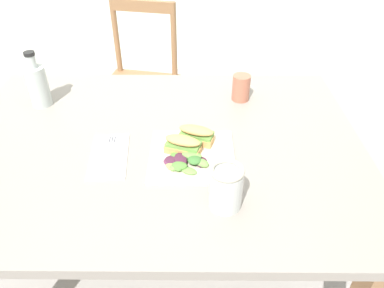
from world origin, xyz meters
TOP-DOWN VIEW (x-y plane):
  - ground_plane at (0.00, 0.00)m, footprint 9.26×9.26m
  - dining_table at (0.11, -0.09)m, footprint 1.29×0.94m
  - chair_wooden_far at (-0.08, 0.87)m, footprint 0.47×0.47m
  - plate_lunch at (0.22, -0.17)m, footprint 0.25×0.25m
  - sandwich_half_front at (0.20, -0.15)m, footprint 0.12×0.08m
  - sandwich_half_back at (0.24, -0.10)m, footprint 0.12×0.08m
  - salad_mixed_greens at (0.20, -0.21)m, footprint 0.14×0.12m
  - napkin_folded at (-0.02, -0.16)m, footprint 0.13×0.23m
  - fork_on_napkin at (-0.02, -0.15)m, footprint 0.03×0.19m
  - bottle_cold_brew at (-0.32, 0.14)m, footprint 0.07×0.07m
  - mason_jar_iced_tea at (0.31, -0.36)m, footprint 0.09×0.09m
  - cup_extra_side at (0.40, 0.18)m, footprint 0.06×0.06m

SIDE VIEW (x-z plane):
  - ground_plane at x=0.00m, z-range 0.00..0.00m
  - chair_wooden_far at x=-0.08m, z-range 0.01..0.88m
  - dining_table at x=0.11m, z-range 0.25..0.99m
  - napkin_folded at x=-0.02m, z-range 0.74..0.74m
  - plate_lunch at x=0.22m, z-range 0.74..0.75m
  - fork_on_napkin at x=-0.02m, z-range 0.74..0.75m
  - salad_mixed_greens at x=0.20m, z-range 0.75..0.77m
  - sandwich_half_front at x=0.20m, z-range 0.75..0.81m
  - sandwich_half_back at x=0.24m, z-range 0.75..0.81m
  - cup_extra_side at x=0.40m, z-range 0.74..0.84m
  - mason_jar_iced_tea at x=0.31m, z-range 0.73..0.85m
  - bottle_cold_brew at x=-0.32m, z-range 0.71..0.91m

